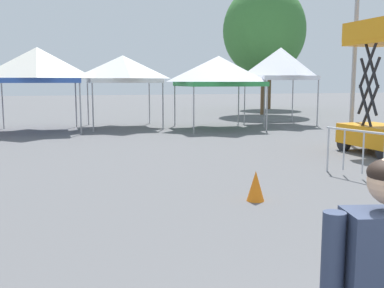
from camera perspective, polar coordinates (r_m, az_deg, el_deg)
canopy_tent_behind_center at (r=20.28m, az=-18.95°, el=9.42°), size 3.38×3.38×3.55m
canopy_tent_far_right at (r=21.28m, az=-8.73°, el=9.33°), size 3.22×3.22×3.31m
canopy_tent_right_of_center at (r=20.51m, az=3.38°, el=9.18°), size 3.50×3.50×3.25m
canopy_tent_center at (r=22.89m, az=11.13°, el=9.92°), size 3.02×3.02×3.77m
scissor_lift at (r=14.33m, az=22.79°, el=3.50°), size 1.45×2.33×3.86m
light_pole_near_lift at (r=16.10m, az=20.12°, el=15.66°), size 0.36×0.36×7.74m
tree_behind_tents_right at (r=29.65m, az=9.11°, el=13.96°), size 5.20×5.20×8.16m
tree_behind_tents_center at (r=35.75m, az=9.86°, el=12.29°), size 4.37×4.37×7.32m
crowd_barrier_mid_lot at (r=10.49m, az=20.87°, el=-0.14°), size 0.54×2.05×1.08m
traffic_cone_lot_center at (r=8.18m, az=8.05°, el=-5.27°), size 0.32×0.32×0.55m
traffic_cone_near_barrier at (r=6.21m, az=22.80°, el=-9.86°), size 0.32×0.32×0.60m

